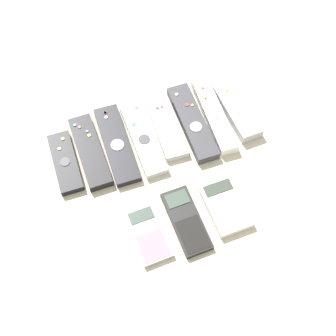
{
  "coord_description": "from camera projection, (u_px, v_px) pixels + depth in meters",
  "views": [
    {
      "loc": [
        -0.18,
        -0.45,
        0.93
      ],
      "look_at": [
        0.0,
        0.03,
        0.01
      ],
      "focal_mm": 50.0,
      "sensor_mm": 36.0,
      "label": 1
    }
  ],
  "objects": [
    {
      "name": "ground_plane",
      "position": [
        173.0,
        183.0,
        1.05
      ],
      "size": [
        3.0,
        3.0,
        0.0
      ],
      "primitive_type": "plane",
      "color": "#B2A88E"
    },
    {
      "name": "remote_0",
      "position": [
        65.0,
        162.0,
        1.07
      ],
      "size": [
        0.06,
        0.16,
        0.02
      ],
      "rotation": [
        0.0,
        0.0,
        -0.03
      ],
      "color": "black",
      "rests_on": "ground_plane"
    },
    {
      "name": "remote_1",
      "position": [
        90.0,
        151.0,
        1.08
      ],
      "size": [
        0.05,
        0.2,
        0.02
      ],
      "rotation": [
        0.0,
        0.0,
        -0.0
      ],
      "color": "black",
      "rests_on": "ground_plane"
    },
    {
      "name": "calculator_2",
      "position": [
        226.0,
        206.0,
        1.01
      ],
      "size": [
        0.08,
        0.13,
        0.02
      ],
      "rotation": [
        0.0,
        0.0,
        0.01
      ],
      "color": "silver",
      "rests_on": "ground_plane"
    },
    {
      "name": "remote_7",
      "position": [
        236.0,
        109.0,
        1.14
      ],
      "size": [
        0.06,
        0.18,
        0.03
      ],
      "rotation": [
        0.0,
        0.0,
        0.04
      ],
      "color": "#B7B7BC",
      "rests_on": "ground_plane"
    },
    {
      "name": "remote_4",
      "position": [
        168.0,
        130.0,
        1.11
      ],
      "size": [
        0.06,
        0.16,
        0.02
      ],
      "rotation": [
        0.0,
        0.0,
        -0.05
      ],
      "color": "silver",
      "rests_on": "ground_plane"
    },
    {
      "name": "remote_3",
      "position": [
        143.0,
        139.0,
        1.1
      ],
      "size": [
        0.05,
        0.2,
        0.02
      ],
      "rotation": [
        0.0,
        0.0,
        0.0
      ],
      "color": "silver",
      "rests_on": "ground_plane"
    },
    {
      "name": "calculator_0",
      "position": [
        148.0,
        234.0,
        0.98
      ],
      "size": [
        0.07,
        0.13,
        0.01
      ],
      "rotation": [
        0.0,
        0.0,
        0.03
      ],
      "color": "#B2B2B7",
      "rests_on": "ground_plane"
    },
    {
      "name": "remote_6",
      "position": [
        214.0,
        115.0,
        1.13
      ],
      "size": [
        0.05,
        0.22,
        0.03
      ],
      "rotation": [
        0.0,
        0.0,
        -0.05
      ],
      "color": "white",
      "rests_on": "ground_plane"
    },
    {
      "name": "remote_2",
      "position": [
        117.0,
        144.0,
        1.09
      ],
      "size": [
        0.06,
        0.22,
        0.02
      ],
      "rotation": [
        0.0,
        0.0,
        -0.03
      ],
      "color": "black",
      "rests_on": "ground_plane"
    },
    {
      "name": "calculator_1",
      "position": [
        186.0,
        221.0,
        1.0
      ],
      "size": [
        0.06,
        0.16,
        0.01
      ],
      "rotation": [
        0.0,
        0.0,
        0.02
      ],
      "color": "black",
      "rests_on": "ground_plane"
    },
    {
      "name": "remote_5",
      "position": [
        192.0,
        122.0,
        1.12
      ],
      "size": [
        0.06,
        0.22,
        0.02
      ],
      "rotation": [
        0.0,
        0.0,
        -0.01
      ],
      "color": "#333338",
      "rests_on": "ground_plane"
    }
  ]
}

